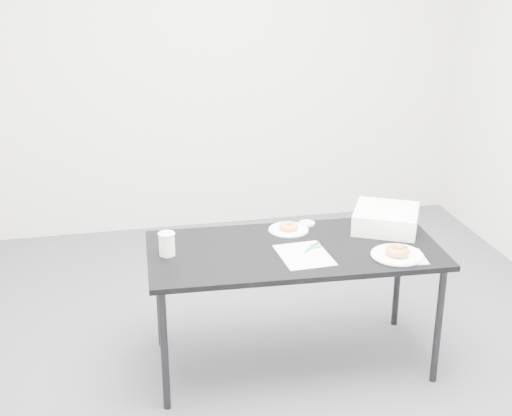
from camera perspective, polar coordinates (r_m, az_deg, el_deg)
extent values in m
plane|color=#45454A|center=(3.98, 0.55, -11.96)|extent=(4.00, 4.00, 0.00)
cube|color=silver|center=(5.37, -4.21, 12.24)|extent=(4.00, 0.02, 2.70)
cube|color=black|center=(3.64, 3.06, -3.39)|extent=(1.51, 0.76, 0.03)
cylinder|color=black|center=(3.47, -7.34, -11.24)|extent=(0.04, 0.04, 0.65)
cylinder|color=black|center=(3.97, -7.74, -6.78)|extent=(0.04, 0.04, 0.65)
cylinder|color=black|center=(3.75, 14.38, -9.11)|extent=(0.04, 0.04, 0.65)
cylinder|color=black|center=(4.22, 11.27, -5.26)|extent=(0.04, 0.04, 0.65)
cube|color=white|center=(3.55, 3.87, -3.78)|extent=(0.26, 0.32, 0.00)
cube|color=green|center=(3.65, 4.78, -3.06)|extent=(0.05, 0.05, 0.00)
cylinder|color=#0C8850|center=(3.63, 4.51, -3.10)|extent=(0.11, 0.11, 0.01)
cube|color=white|center=(3.60, 11.93, -3.87)|extent=(0.20, 0.20, 0.00)
cylinder|color=white|center=(3.60, 11.23, -3.72)|extent=(0.26, 0.26, 0.01)
torus|color=#C07B3D|center=(3.59, 11.26, -3.37)|extent=(0.15, 0.15, 0.04)
cylinder|color=white|center=(3.84, 2.61, -1.75)|extent=(0.21, 0.21, 0.01)
torus|color=#C07B3D|center=(3.83, 2.62, -1.48)|extent=(0.12, 0.12, 0.03)
cylinder|color=white|center=(3.55, -7.14, -2.87)|extent=(0.08, 0.08, 0.12)
cylinder|color=white|center=(3.92, 4.08, -1.24)|extent=(0.09, 0.09, 0.01)
cube|color=white|center=(3.91, 10.36, -0.85)|extent=(0.45, 0.45, 0.11)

